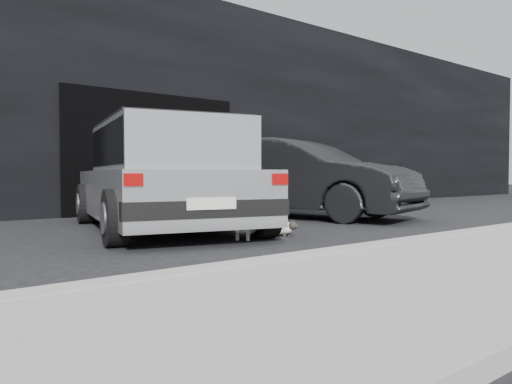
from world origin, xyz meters
TOP-DOWN VIEW (x-y plane):
  - ground at (0.00, 0.00)m, footprint 80.00×80.00m
  - building_facade at (1.00, 6.00)m, footprint 34.00×4.00m
  - garage_opening at (1.00, 3.99)m, footprint 4.00×0.10m
  - curb at (1.00, -2.60)m, footprint 18.00×0.25m
  - silver_hatchback at (-0.49, 0.81)m, footprint 3.01×4.76m
  - second_car at (2.71, 1.25)m, footprint 2.82×4.91m
  - cat_siamese at (0.42, -0.77)m, footprint 0.36×0.65m
  - cat_white at (-0.09, -0.73)m, footprint 0.75×0.55m

SIDE VIEW (x-z plane):
  - ground at x=0.00m, z-range 0.00..0.00m
  - curb at x=1.00m, z-range 0.00..0.12m
  - cat_siamese at x=0.42m, z-range -0.01..0.22m
  - cat_white at x=-0.09m, z-range -0.01..0.39m
  - second_car at x=2.71m, z-range 0.00..1.53m
  - silver_hatchback at x=-0.49m, z-range 0.07..1.70m
  - garage_opening at x=1.00m, z-range 0.00..2.60m
  - building_facade at x=1.00m, z-range 0.00..5.00m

